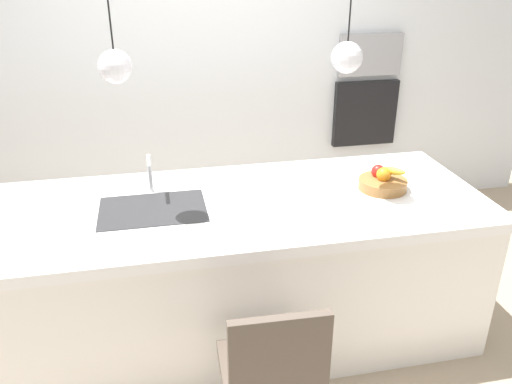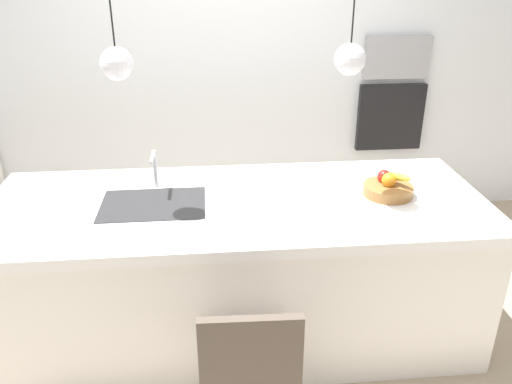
{
  "view_description": "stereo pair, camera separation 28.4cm",
  "coord_description": "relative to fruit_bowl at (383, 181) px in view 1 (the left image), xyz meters",
  "views": [
    {
      "loc": [
        -0.42,
        -2.52,
        2.12
      ],
      "look_at": [
        0.1,
        0.0,
        0.93
      ],
      "focal_mm": 36.53,
      "sensor_mm": 36.0,
      "label": 1
    },
    {
      "loc": [
        -0.14,
        -2.57,
        2.12
      ],
      "look_at": [
        0.1,
        0.0,
        0.93
      ],
      "focal_mm": 36.53,
      "sensor_mm": 36.0,
      "label": 2
    }
  ],
  "objects": [
    {
      "name": "back_wall",
      "position": [
        -0.84,
        1.64,
        0.37
      ],
      "size": [
        6.0,
        0.1,
        2.6
      ],
      "primitive_type": "cube",
      "color": "white",
      "rests_on": "ground"
    },
    {
      "name": "kitchen_island",
      "position": [
        -0.84,
        -0.01,
        -0.48
      ],
      "size": [
        2.74,
        1.06,
        0.88
      ],
      "color": "white",
      "rests_on": "ground"
    },
    {
      "name": "sink_basin",
      "position": [
        -1.3,
        -0.01,
        -0.05
      ],
      "size": [
        0.56,
        0.4,
        0.02
      ],
      "primitive_type": "cube",
      "color": "#2D2D30",
      "rests_on": "kitchen_island"
    },
    {
      "name": "floor",
      "position": [
        -0.84,
        -0.01,
        -0.93
      ],
      "size": [
        6.6,
        6.6,
        0.0
      ],
      "primitive_type": "plane",
      "color": "tan",
      "rests_on": "ground"
    },
    {
      "name": "microwave",
      "position": [
        0.55,
        1.57,
        0.43
      ],
      "size": [
        0.54,
        0.08,
        0.34
      ],
      "primitive_type": "cube",
      "color": "#9E9EA3",
      "rests_on": "back_wall"
    },
    {
      "name": "fruit_bowl",
      "position": [
        0.0,
        0.0,
        0.0
      ],
      "size": [
        0.28,
        0.28,
        0.15
      ],
      "color": "#9E6B38",
      "rests_on": "kitchen_island"
    },
    {
      "name": "oven",
      "position": [
        0.55,
        1.57,
        -0.07
      ],
      "size": [
        0.56,
        0.08,
        0.56
      ],
      "primitive_type": "cube",
      "color": "black",
      "rests_on": "back_wall"
    },
    {
      "name": "chair_near",
      "position": [
        -0.86,
        -0.9,
        -0.43
      ],
      "size": [
        0.44,
        0.44,
        0.89
      ],
      "color": "brown",
      "rests_on": "ground"
    },
    {
      "name": "faucet",
      "position": [
        -1.3,
        0.21,
        0.1
      ],
      "size": [
        0.02,
        0.17,
        0.22
      ],
      "color": "silver",
      "rests_on": "kitchen_island"
    },
    {
      "name": "pendant_light_left",
      "position": [
        -1.41,
        -0.01,
        0.71
      ],
      "size": [
        0.16,
        0.16,
        0.76
      ],
      "color": "silver"
    },
    {
      "name": "pendant_light_right",
      "position": [
        -0.28,
        -0.01,
        0.71
      ],
      "size": [
        0.16,
        0.16,
        0.76
      ],
      "color": "silver"
    }
  ]
}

